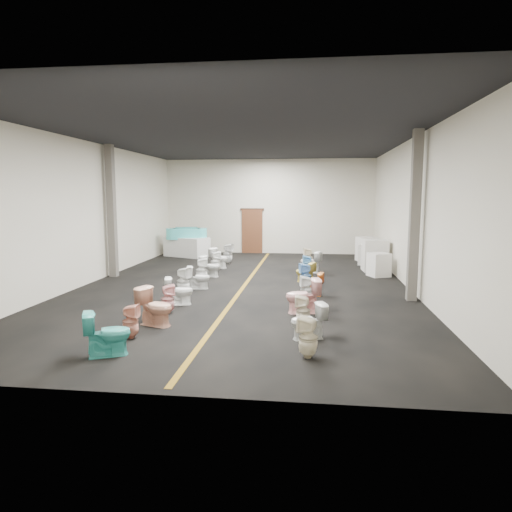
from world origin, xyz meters
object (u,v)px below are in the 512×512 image
object	(u,v)px
toilet_left_5	(183,281)
toilet_right_0	(308,337)
bathtub	(187,233)
toilet_left_4	(179,291)
toilet_left_11	(228,254)
toilet_right_9	(310,262)
toilet_left_3	(168,299)
toilet_left_0	(107,333)
toilet_right_1	(308,321)
toilet_left_6	(198,278)
toilet_left_10	(219,258)
toilet_left_8	(210,266)
display_table	(187,247)
toilet_right_4	(307,290)
toilet_right_7	(305,272)
toilet_right_2	(303,311)
appliance_crate_c	(369,255)
appliance_crate_b	(375,255)
toilet_right_5	(312,284)
toilet_right_8	(308,266)
appliance_crate_a	(379,265)
toilet_left_9	(216,262)
toilet_right_10	(308,258)
toilet_left_2	(155,307)
toilet_right_3	(303,296)
appliance_crate_d	(366,249)
toilet_left_1	(131,322)
toilet_left_7	(202,270)
toilet_right_6	(306,276)

from	to	relation	value
toilet_left_5	toilet_right_0	xyz separation A→B (m)	(3.54, -4.62, -0.03)
bathtub	toilet_left_4	size ratio (longest dim) A/B	2.53
toilet_left_11	toilet_right_9	bearing A→B (deg)	-104.95
toilet_left_3	toilet_right_0	xyz separation A→B (m)	(3.35, -2.60, 0.01)
toilet_left_0	toilet_right_1	world-z (taller)	toilet_left_0
toilet_left_6	toilet_left_10	distance (m)	3.99
toilet_left_0	toilet_left_8	size ratio (longest dim) A/B	1.12
display_table	toilet_right_1	world-z (taller)	display_table
toilet_right_4	toilet_right_7	bearing A→B (deg)	172.14
toilet_left_8	toilet_right_2	size ratio (longest dim) A/B	1.05
toilet_left_3	toilet_left_4	distance (m)	0.91
appliance_crate_c	toilet_left_8	size ratio (longest dim) A/B	1.16
toilet_right_0	appliance_crate_b	bearing A→B (deg)	-175.41
toilet_right_5	toilet_right_8	world-z (taller)	toilet_right_8
appliance_crate_a	toilet_left_5	distance (m)	6.99
display_table	toilet_right_7	xyz separation A→B (m)	(5.49, -5.61, -0.11)
toilet_left_9	toilet_right_10	size ratio (longest dim) A/B	0.98
toilet_right_1	toilet_right_2	world-z (taller)	toilet_right_1
display_table	toilet_right_2	bearing A→B (deg)	-62.60
toilet_left_2	toilet_left_4	distance (m)	1.91
toilet_left_4	toilet_right_3	bearing A→B (deg)	-113.48
appliance_crate_d	toilet_left_1	xyz separation A→B (m)	(-5.86, -11.37, -0.17)
toilet_left_11	toilet_right_3	bearing A→B (deg)	-145.59
toilet_left_5	toilet_left_6	distance (m)	0.92
toilet_left_9	appliance_crate_d	bearing A→B (deg)	-81.29
toilet_left_11	toilet_right_5	world-z (taller)	toilet_left_11
toilet_left_3	toilet_left_8	size ratio (longest dim) A/B	0.98
toilet_left_0	toilet_left_6	xyz separation A→B (m)	(0.18, 5.82, -0.06)
toilet_left_4	toilet_right_2	xyz separation A→B (m)	(3.22, -1.60, -0.02)
toilet_left_2	toilet_left_7	distance (m)	4.87
toilet_left_9	toilet_left_10	xyz separation A→B (m)	(-0.07, 0.99, -0.00)
toilet_left_9	toilet_right_8	xyz separation A→B (m)	(3.36, -0.61, -0.01)
toilet_left_0	toilet_left_2	distance (m)	1.93
toilet_left_5	toilet_right_1	size ratio (longest dim) A/B	1.12
appliance_crate_d	toilet_right_0	size ratio (longest dim) A/B	1.40
toilet_right_3	appliance_crate_c	bearing A→B (deg)	151.01
appliance_crate_c	toilet_left_5	world-z (taller)	appliance_crate_c
toilet_left_1	toilet_left_2	xyz separation A→B (m)	(0.18, 0.94, 0.07)
toilet_left_11	toilet_right_4	distance (m)	7.33
toilet_right_5	toilet_right_6	xyz separation A→B (m)	(-0.19, 0.89, 0.06)
toilet_right_2	toilet_right_6	xyz separation A→B (m)	(-0.00, 3.99, 0.05)
toilet_left_9	toilet_right_4	world-z (taller)	toilet_left_9
toilet_left_2	toilet_right_1	distance (m)	3.34
appliance_crate_d	toilet_left_3	size ratio (longest dim) A/B	1.46
bathtub	toilet_right_10	bearing A→B (deg)	-39.42
toilet_right_8	display_table	bearing A→B (deg)	-133.28
toilet_left_2	toilet_left_11	world-z (taller)	toilet_left_11
bathtub	toilet_right_2	xyz separation A→B (m)	(5.52, -10.65, -0.73)
toilet_left_10	toilet_right_6	size ratio (longest dim) A/B	0.98
toilet_right_9	toilet_left_7	bearing A→B (deg)	-33.36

